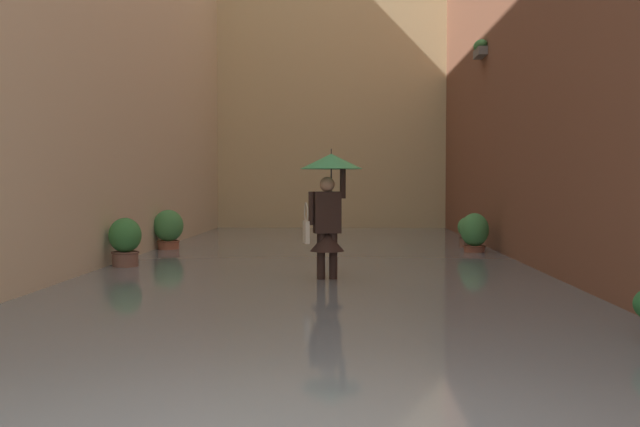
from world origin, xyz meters
The scene contains 8 objects.
ground_plane centered at (0.00, -9.52, 0.00)m, with size 60.00×60.00×0.00m, color gray.
flood_water centered at (0.00, -9.52, 0.07)m, with size 7.84×25.04×0.13m, color slate.
building_facade_far centered at (0.00, -19.94, 5.34)m, with size 10.64×1.80×10.67m, color tan.
person_wading centered at (-0.21, -7.10, 1.35)m, with size 0.90×0.90×2.01m.
potted_plant_mid_right centered at (3.22, -8.57, 0.52)m, with size 0.54×0.54×0.94m.
potted_plant_near_left centered at (-3.04, -11.29, 0.50)m, with size 0.57×0.57×0.92m.
potted_plant_far_right centered at (3.26, -11.71, 0.54)m, with size 0.62×0.62×0.96m.
potted_plant_far_left centered at (-3.04, -12.21, 0.45)m, with size 0.39×0.39×0.79m.
Camera 1 is at (-0.46, 3.32, 1.52)m, focal length 40.67 mm.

